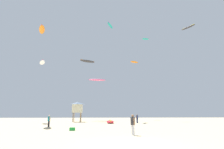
{
  "coord_description": "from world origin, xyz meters",
  "views": [
    {
      "loc": [
        -1.85,
        -11.3,
        1.81
      ],
      "look_at": [
        0.0,
        18.91,
        8.52
      ],
      "focal_mm": 27.94,
      "sensor_mm": 36.0,
      "label": 1
    }
  ],
  "objects": [
    {
      "name": "kite_aloft_6",
      "position": [
        0.22,
        30.22,
        24.13
      ],
      "size": [
        2.17,
        3.58,
        0.81
      ],
      "color": "#19B29E"
    },
    {
      "name": "person_left",
      "position": [
        4.87,
        21.74,
        0.92
      ],
      "size": [
        0.47,
        0.36,
        1.58
      ],
      "rotation": [
        0.0,
        0.0,
        5.22
      ],
      "color": "navy",
      "rests_on": "ground"
    },
    {
      "name": "kite_aloft_2",
      "position": [
        8.3,
        40.3,
        17.37
      ],
      "size": [
        2.83,
        1.8,
        0.58
      ],
      "color": "orange"
    },
    {
      "name": "kite_aloft_7",
      "position": [
        15.43,
        19.86,
        18.68
      ],
      "size": [
        2.25,
        2.93,
        0.43
      ],
      "color": "#2D2D33"
    },
    {
      "name": "ground_plane",
      "position": [
        0.0,
        0.0,
        0.0
      ],
      "size": [
        120.0,
        120.0,
        0.0
      ],
      "primitive_type": "plane",
      "color": "#C6B28C"
    },
    {
      "name": "kite_aloft_4",
      "position": [
        -14.39,
        24.78,
        12.22
      ],
      "size": [
        2.29,
        3.75,
        0.47
      ],
      "color": "white"
    },
    {
      "name": "kite_aloft_5",
      "position": [
        -12.32,
        17.26,
        16.0
      ],
      "size": [
        1.89,
        3.56,
        0.73
      ],
      "color": "orange"
    },
    {
      "name": "person_midground",
      "position": [
        -8.81,
        13.25,
        0.92
      ],
      "size": [
        0.4,
        0.4,
        1.57
      ],
      "rotation": [
        0.0,
        0.0,
        3.92
      ],
      "color": "black",
      "rests_on": "ground"
    },
    {
      "name": "cooler_box",
      "position": [
        -4.87,
        8.11,
        0.16
      ],
      "size": [
        0.56,
        0.36,
        0.32
      ],
      "primitive_type": "cube",
      "color": "green",
      "rests_on": "ground"
    },
    {
      "name": "kite_aloft_3",
      "position": [
        -5.93,
        36.64,
        16.26
      ],
      "size": [
        4.54,
        3.15,
        0.66
      ],
      "color": "#2D2D33"
    },
    {
      "name": "lifeguard_tower",
      "position": [
        -6.89,
        26.71,
        3.05
      ],
      "size": [
        2.3,
        2.3,
        4.15
      ],
      "color": "#8C704C",
      "rests_on": "ground"
    },
    {
      "name": "kite_aloft_1",
      "position": [
        -2.91,
        29.96,
        9.61
      ],
      "size": [
        4.25,
        1.58,
        0.45
      ],
      "color": "#E5598C"
    },
    {
      "name": "kite_aloft_0",
      "position": [
        10.12,
        32.85,
        21.82
      ],
      "size": [
        2.09,
        0.82,
        0.32
      ],
      "color": "#19B29E"
    },
    {
      "name": "kite_grounded_near",
      "position": [
        -0.15,
        21.86,
        0.26
      ],
      "size": [
        1.3,
        4.59,
        0.55
      ],
      "color": "red",
      "rests_on": "ground"
    },
    {
      "name": "person_foreground",
      "position": [
        0.84,
        3.83,
        0.99
      ],
      "size": [
        0.38,
        0.53,
        1.7
      ],
      "rotation": [
        0.0,
        0.0,
        3.51
      ],
      "color": "silver",
      "rests_on": "ground"
    }
  ]
}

